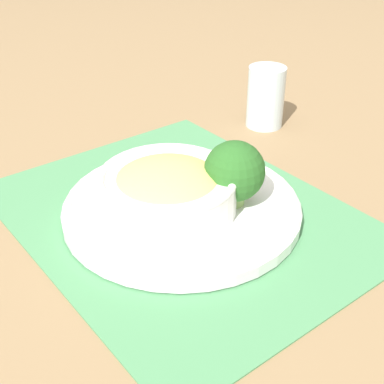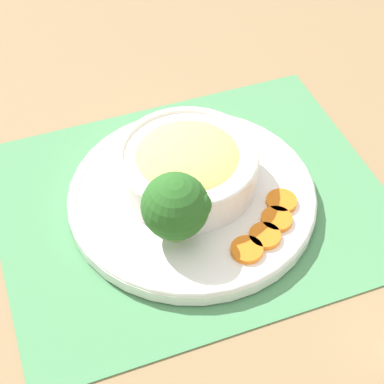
{
  "view_description": "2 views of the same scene",
  "coord_description": "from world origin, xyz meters",
  "views": [
    {
      "loc": [
        0.5,
        -0.32,
        0.4
      ],
      "look_at": [
        0.02,
        0.0,
        0.04
      ],
      "focal_mm": 50.0,
      "sensor_mm": 36.0,
      "label": 1
    },
    {
      "loc": [
        0.15,
        0.52,
        0.62
      ],
      "look_at": [
        0.0,
        0.01,
        0.04
      ],
      "focal_mm": 60.0,
      "sensor_mm": 36.0,
      "label": 2
    }
  ],
  "objects": [
    {
      "name": "carrot_slice_far",
      "position": [
        -0.08,
        0.07,
        0.02
      ],
      "size": [
        0.04,
        0.04,
        0.01
      ],
      "color": "orange",
      "rests_on": "plate"
    },
    {
      "name": "carrot_slice_extra",
      "position": [
        -0.1,
        0.05,
        0.02
      ],
      "size": [
        0.04,
        0.04,
        0.01
      ],
      "color": "orange",
      "rests_on": "plate"
    },
    {
      "name": "bowl",
      "position": [
        -0.0,
        -0.02,
        0.05
      ],
      "size": [
        0.18,
        0.18,
        0.06
      ],
      "color": "white",
      "rests_on": "plate"
    },
    {
      "name": "broccoli_floret",
      "position": [
        0.04,
        0.06,
        0.07
      ],
      "size": [
        0.08,
        0.08,
        0.09
      ],
      "color": "#84AD5B",
      "rests_on": "plate"
    },
    {
      "name": "ground_plane",
      "position": [
        0.0,
        0.0,
        0.0
      ],
      "size": [
        4.0,
        4.0,
        0.0
      ],
      "primitive_type": "plane",
      "color": "#8C704C"
    },
    {
      "name": "carrot_slice_middle",
      "position": [
        -0.06,
        0.09,
        0.02
      ],
      "size": [
        0.04,
        0.04,
        0.01
      ],
      "color": "orange",
      "rests_on": "plate"
    },
    {
      "name": "plate",
      "position": [
        0.0,
        0.0,
        0.02
      ],
      "size": [
        0.31,
        0.31,
        0.02
      ],
      "color": "white",
      "rests_on": "placemat"
    },
    {
      "name": "carrot_slice_near",
      "position": [
        -0.03,
        0.11,
        0.02
      ],
      "size": [
        0.04,
        0.04,
        0.01
      ],
      "color": "orange",
      "rests_on": "plate"
    },
    {
      "name": "placemat",
      "position": [
        0.0,
        0.0,
        0.0
      ],
      "size": [
        0.52,
        0.42,
        0.0
      ],
      "color": "#4C8C59",
      "rests_on": "ground_plane"
    }
  ]
}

